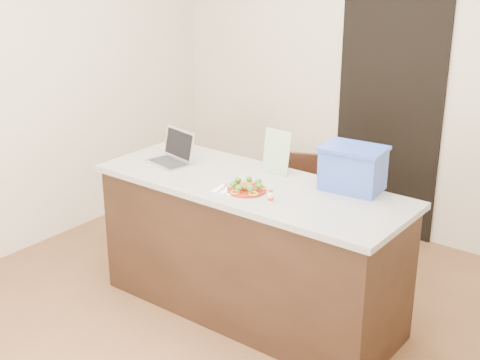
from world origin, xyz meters
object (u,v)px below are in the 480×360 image
Objects in this scene: plate at (247,190)px; laptop at (174,154)px; napkin at (227,190)px; blue_box at (353,168)px; island at (250,248)px; yogurt_bottle at (271,197)px; chair at (288,202)px.

plate is 0.70× the size of laptop.
blue_box is (0.60, 0.48, 0.13)m from napkin.
plate reaches higher than napkin.
island is 14.82× the size of napkin.
blue_box reaches higher than yogurt_bottle.
napkin is at bearing -102.72° from chair.
napkin is at bearing -150.03° from plate.
chair is at bearing 100.26° from napkin.
napkin is 0.78m from blue_box.
island is at bearing 77.83° from napkin.
yogurt_bottle reaches higher than napkin.
laptop reaches higher than island.
chair is at bearing 105.62° from island.
plate reaches higher than island.
napkin is 1.82× the size of yogurt_bottle.
yogurt_bottle is at bearing -14.75° from plate.
laptop is 0.85× the size of blue_box.
chair is at bearing 107.35° from plate.
napkin is 0.41× the size of laptop.
yogurt_bottle is at bearing 0.67° from napkin.
island is 0.79m from chair.
yogurt_bottle reaches higher than island.
napkin is 1.06m from chair.
laptop reaches higher than yogurt_bottle.
yogurt_bottle is at bearing -33.26° from island.
blue_box is (1.21, 0.29, 0.08)m from laptop.
island reaches higher than chair.
blue_box is (0.27, 0.48, 0.11)m from yogurt_bottle.
laptop is at bearing -143.25° from chair.
yogurt_bottle is 0.19× the size of blue_box.
napkin is (-0.11, -0.06, -0.01)m from plate.
yogurt_bottle is at bearing -0.04° from laptop.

